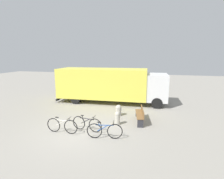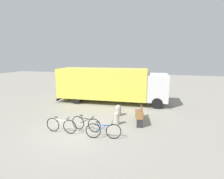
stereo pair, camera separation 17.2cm
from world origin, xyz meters
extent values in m
plane|color=gray|center=(0.00, 0.00, 0.00)|extent=(60.00, 60.00, 0.00)
cube|color=#EAE04C|center=(-0.53, 6.17, 1.64)|extent=(7.57, 2.83, 2.46)
cube|color=silver|center=(4.01, 6.33, 1.46)|extent=(1.70, 2.52, 2.09)
cube|color=black|center=(-4.32, 6.03, 0.23)|extent=(0.19, 2.43, 0.16)
cylinder|color=black|center=(3.97, 7.45, 0.41)|extent=(0.84, 0.31, 0.83)
cylinder|color=black|center=(4.05, 5.21, 0.41)|extent=(0.84, 0.31, 0.83)
cylinder|color=black|center=(-2.63, 7.21, 0.41)|extent=(0.84, 0.31, 0.83)
cylinder|color=black|center=(-2.54, 4.97, 0.41)|extent=(0.84, 0.31, 0.83)
cube|color=brown|center=(3.00, 2.14, 0.49)|extent=(0.69, 1.95, 0.04)
cube|color=brown|center=(3.18, 2.17, 0.66)|extent=(0.33, 1.89, 0.38)
cube|color=#2D2D33|center=(3.14, 1.25, 0.23)|extent=(0.34, 0.10, 0.47)
cube|color=#2D2D33|center=(2.86, 3.03, 0.23)|extent=(0.34, 0.10, 0.47)
torus|color=black|center=(-1.26, -0.38, 0.38)|extent=(0.76, 0.06, 0.75)
torus|color=black|center=(-0.27, -0.40, 0.38)|extent=(0.76, 0.06, 0.75)
cylinder|color=silver|center=(-0.77, -0.39, 0.68)|extent=(0.84, 0.06, 0.04)
cylinder|color=silver|center=(-0.84, -0.39, 0.54)|extent=(0.57, 0.05, 0.35)
cylinder|color=silver|center=(-1.04, -0.38, 0.74)|extent=(0.03, 0.03, 0.12)
ellipsoid|color=black|center=(-1.04, -0.38, 0.82)|extent=(0.22, 0.10, 0.05)
cylinder|color=black|center=(-0.35, -0.40, 0.76)|extent=(0.03, 0.03, 0.16)
cylinder|color=black|center=(-0.35, -0.40, 0.84)|extent=(0.04, 0.44, 0.02)
torus|color=black|center=(-0.10, 0.23, 0.38)|extent=(0.75, 0.16, 0.75)
torus|color=black|center=(0.88, 0.08, 0.38)|extent=(0.75, 0.16, 0.75)
cylinder|color=black|center=(0.39, 0.15, 0.68)|extent=(0.84, 0.16, 0.04)
cylinder|color=black|center=(0.32, 0.16, 0.54)|extent=(0.56, 0.12, 0.35)
cylinder|color=black|center=(0.12, 0.19, 0.74)|extent=(0.03, 0.03, 0.12)
ellipsoid|color=black|center=(0.12, 0.19, 0.82)|extent=(0.23, 0.12, 0.05)
cylinder|color=black|center=(0.81, 0.09, 0.76)|extent=(0.03, 0.03, 0.16)
cylinder|color=black|center=(0.81, 0.09, 0.84)|extent=(0.09, 0.44, 0.02)
torus|color=black|center=(1.06, -0.55, 0.38)|extent=(0.75, 0.17, 0.75)
torus|color=black|center=(2.04, -0.38, 0.38)|extent=(0.75, 0.17, 0.75)
cylinder|color=#1E4C9E|center=(1.55, -0.47, 0.68)|extent=(0.84, 0.18, 0.04)
cylinder|color=#1E4C9E|center=(1.48, -0.48, 0.54)|extent=(0.56, 0.13, 0.35)
cylinder|color=#1E4C9E|center=(1.28, -0.52, 0.74)|extent=(0.03, 0.03, 0.12)
ellipsoid|color=black|center=(1.28, -0.52, 0.82)|extent=(0.23, 0.13, 0.05)
cylinder|color=black|center=(1.97, -0.40, 0.76)|extent=(0.03, 0.03, 0.16)
cylinder|color=black|center=(1.97, -0.40, 0.84)|extent=(0.10, 0.44, 0.02)
cylinder|color=#B2AD9E|center=(1.80, 1.41, 0.31)|extent=(0.29, 0.29, 0.62)
sphere|color=#B2AD9E|center=(1.80, 1.41, 0.62)|extent=(0.31, 0.31, 0.31)
cylinder|color=#B2AD9E|center=(1.55, 2.92, 0.27)|extent=(0.38, 0.38, 0.55)
sphere|color=#B2AD9E|center=(1.55, 2.92, 0.55)|extent=(0.40, 0.40, 0.40)
camera|label=1|loc=(3.77, -8.06, 3.97)|focal=28.00mm
camera|label=2|loc=(3.93, -8.02, 3.97)|focal=28.00mm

